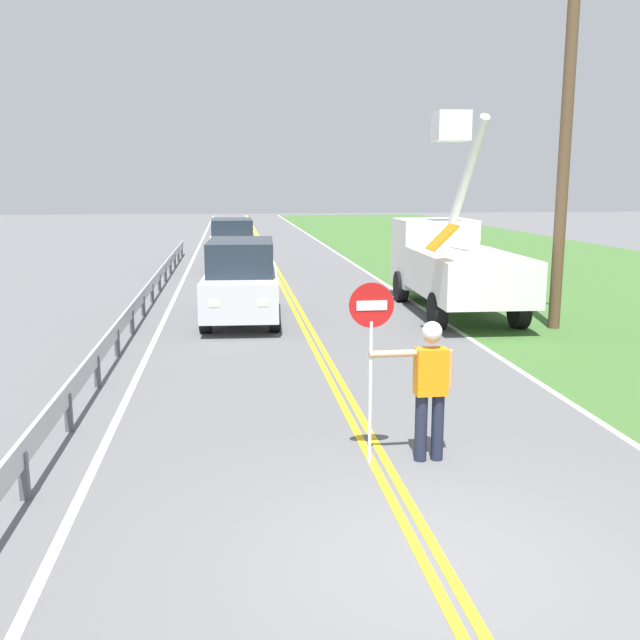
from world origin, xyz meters
TOP-DOWN VIEW (x-y plane):
  - ground_plane at (0.00, 0.00)m, footprint 160.00×160.00m
  - grass_verge_right at (11.60, 20.00)m, footprint 16.00×110.00m
  - centerline_yellow_left at (-0.09, 20.00)m, footprint 0.11×110.00m
  - centerline_yellow_right at (0.09, 20.00)m, footprint 0.11×110.00m
  - edge_line_right at (3.60, 20.00)m, footprint 0.12×110.00m
  - edge_line_left at (-3.60, 20.00)m, footprint 0.12×110.00m
  - flagger_worker at (0.64, 2.51)m, footprint 1.09×0.25m
  - stop_sign_paddle at (-0.13, 2.50)m, footprint 0.56×0.04m
  - utility_bucket_truck at (4.24, 13.13)m, footprint 2.84×6.87m
  - oncoming_suv_nearest at (-1.57, 12.34)m, footprint 2.09×4.68m
  - oncoming_suv_second at (-1.76, 23.46)m, footprint 1.95×4.62m
  - utility_pole_near at (6.06, 10.45)m, footprint 1.80×0.28m
  - guardrail_left_shoulder at (-4.20, 14.51)m, footprint 0.10×32.00m

SIDE VIEW (x-z plane):
  - ground_plane at x=0.00m, z-range 0.00..0.00m
  - grass_verge_right at x=11.60m, z-range 0.00..0.01m
  - centerline_yellow_left at x=-0.09m, z-range 0.00..0.01m
  - centerline_yellow_right at x=0.09m, z-range 0.00..0.01m
  - edge_line_right at x=3.60m, z-range 0.00..0.01m
  - edge_line_left at x=-3.60m, z-range 0.00..0.01m
  - guardrail_left_shoulder at x=-4.20m, z-range 0.16..0.87m
  - flagger_worker at x=0.64m, z-range 0.13..1.96m
  - oncoming_suv_nearest at x=-1.57m, z-range 0.01..2.11m
  - oncoming_suv_second at x=-1.76m, z-range 0.01..2.11m
  - utility_bucket_truck at x=4.24m, z-range -1.32..4.14m
  - stop_sign_paddle at x=-0.13m, z-range 0.54..2.87m
  - utility_pole_near at x=6.06m, z-range 0.18..8.70m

